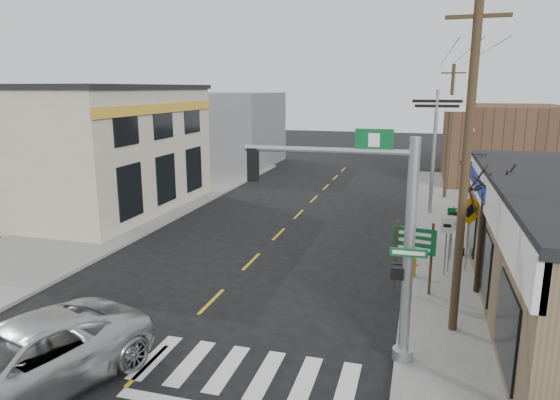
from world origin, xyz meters
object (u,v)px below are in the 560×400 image
(suv, at_px, (19,363))
(utility_pole_far, at_px, (449,131))
(bare_tree, at_px, (487,173))
(traffic_signal_pole, at_px, (381,226))
(utility_pole_near, at_px, (466,168))
(fire_hydrant, at_px, (413,265))
(dance_center_sign, at_px, (436,121))
(lamp_post, at_px, (468,182))
(guide_sign, at_px, (414,247))

(suv, bearing_deg, utility_pole_far, 86.35)
(utility_pole_far, bearing_deg, bare_tree, -86.11)
(traffic_signal_pole, distance_m, utility_pole_far, 20.59)
(utility_pole_near, bearing_deg, fire_hydrant, 110.64)
(suv, distance_m, dance_center_sign, 22.18)
(suv, xyz_separation_m, utility_pole_far, (9.96, 24.22, 3.45))
(fire_hydrant, xyz_separation_m, utility_pole_near, (1.20, -3.95, 4.24))
(utility_pole_near, bearing_deg, suv, -144.86)
(fire_hydrant, bearing_deg, lamp_post, 57.17)
(bare_tree, distance_m, utility_pole_far, 15.34)
(traffic_signal_pole, height_order, utility_pole_near, utility_pole_near)
(suv, height_order, traffic_signal_pole, traffic_signal_pole)
(fire_hydrant, distance_m, utility_pole_near, 5.92)
(lamp_post, distance_m, dance_center_sign, 7.43)
(suv, distance_m, lamp_post, 16.52)
(suv, distance_m, utility_pole_far, 26.42)
(suv, relative_size, utility_pole_far, 0.74)
(utility_pole_far, bearing_deg, guide_sign, -93.76)
(bare_tree, bearing_deg, lamp_post, 93.28)
(fire_hydrant, distance_m, bare_tree, 4.32)
(utility_pole_near, bearing_deg, traffic_signal_pole, -130.32)
(suv, relative_size, utility_pole_near, 0.66)
(fire_hydrant, distance_m, utility_pole_far, 15.00)
(suv, xyz_separation_m, fire_hydrant, (8.36, 9.78, -0.30))
(fire_hydrant, height_order, lamp_post, lamp_post)
(traffic_signal_pole, xyz_separation_m, bare_tree, (2.91, 5.10, 0.60))
(dance_center_sign, xyz_separation_m, bare_tree, (1.44, -10.91, -0.95))
(suv, distance_m, bare_tree, 14.15)
(traffic_signal_pole, bearing_deg, bare_tree, 59.25)
(suv, relative_size, dance_center_sign, 0.91)
(fire_hydrant, relative_size, utility_pole_far, 0.09)
(traffic_signal_pole, distance_m, guide_sign, 4.84)
(fire_hydrant, bearing_deg, utility_pole_far, 83.66)
(guide_sign, relative_size, dance_center_sign, 0.37)
(traffic_signal_pole, relative_size, bare_tree, 1.12)
(suv, xyz_separation_m, bare_tree, (10.49, 8.88, 3.35))
(traffic_signal_pole, relative_size, guide_sign, 2.37)
(dance_center_sign, bearing_deg, utility_pole_far, 77.79)
(utility_pole_far, bearing_deg, suv, -110.42)
(suv, xyz_separation_m, traffic_signal_pole, (7.57, 3.78, 2.75))
(suv, bearing_deg, fire_hydrant, 68.20)
(suv, distance_m, guide_sign, 11.73)
(bare_tree, bearing_deg, fire_hydrant, 157.01)
(traffic_signal_pole, height_order, lamp_post, traffic_signal_pole)
(guide_sign, height_order, lamp_post, lamp_post)
(suv, height_order, bare_tree, bare_tree)
(guide_sign, relative_size, fire_hydrant, 3.25)
(fire_hydrant, bearing_deg, suv, -130.51)
(traffic_signal_pole, distance_m, utility_pole_near, 3.10)
(guide_sign, bearing_deg, dance_center_sign, 96.42)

